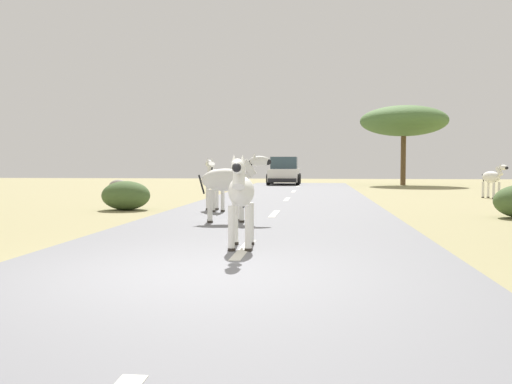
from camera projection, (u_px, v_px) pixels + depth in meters
ground_plane at (180, 279)px, 6.37m from camera, size 90.00×90.00×0.00m
road at (221, 278)px, 6.32m from camera, size 6.00×64.00×0.05m
lane_markings at (203, 297)px, 5.33m from camera, size 0.16×56.00×0.01m
zebra_0 at (241, 193)px, 8.33m from camera, size 0.45×1.50×1.41m
zebra_2 at (214, 179)px, 15.22m from camera, size 0.86×1.46×1.46m
zebra_3 at (493, 177)px, 21.49m from camera, size 0.76×1.37×1.36m
zebra_4 at (230, 181)px, 12.20m from camera, size 1.59×0.64×1.52m
car_0 at (284, 172)px, 35.39m from camera, size 2.02×4.34×1.74m
tree_1 at (404, 121)px, 35.15m from camera, size 5.48×5.48×5.02m
bush_1 at (126, 195)px, 16.07m from camera, size 1.40×1.26×0.84m
rock_0 at (118, 186)px, 25.39m from camera, size 0.87×0.62×0.62m
rock_2 at (226, 186)px, 27.97m from camera, size 0.69×0.55×0.46m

